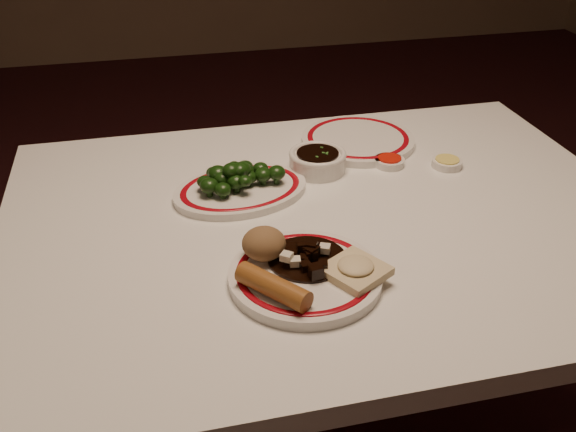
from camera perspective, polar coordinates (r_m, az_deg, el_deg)
The scene contains 12 objects.
dining_table at distance 1.25m, azimuth 3.43°, elevation -3.44°, with size 1.20×0.90×0.75m.
main_plate at distance 1.02m, azimuth 1.54°, elevation -5.32°, with size 0.26×0.26×0.02m.
rice_mound at distance 1.03m, azimuth -2.15°, elevation -2.46°, with size 0.07×0.07×0.05m, color brown.
spring_roll at distance 0.96m, azimuth -1.32°, elevation -6.29°, with size 0.03×0.03×0.12m, color #975C25.
fried_wonton at distance 1.01m, azimuth 6.02°, elevation -4.72°, with size 0.12×0.12×0.02m.
stirfry_heap at distance 1.03m, azimuth 1.80°, elevation -3.64°, with size 0.13×0.13×0.03m.
broccoli_plate at distance 1.26m, azimuth -4.23°, elevation 2.34°, with size 0.30×0.28×0.02m.
broccoli_pile at distance 1.25m, azimuth -4.55°, elevation 3.64°, with size 0.17×0.11×0.05m.
soy_bowl at distance 1.34m, azimuth 2.63°, elevation 4.83°, with size 0.12×0.12×0.04m.
sweet_sour_dish at distance 1.39m, azimuth 9.00°, elevation 4.79°, with size 0.06×0.06×0.02m.
mustard_dish at distance 1.41m, azimuth 13.94°, elevation 4.61°, with size 0.06×0.06×0.02m.
far_plate at distance 1.48m, azimuth 6.22°, elevation 6.77°, with size 0.33×0.33×0.02m.
Camera 1 is at (-0.31, -0.98, 1.37)m, focal length 40.00 mm.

